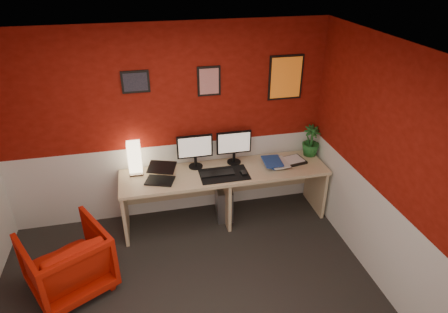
% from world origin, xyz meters
% --- Properties ---
extents(ground, '(4.00, 3.50, 0.01)m').
position_xyz_m(ground, '(0.00, 0.00, 0.00)').
color(ground, black).
rests_on(ground, ground).
extents(ceiling, '(4.00, 3.50, 0.01)m').
position_xyz_m(ceiling, '(0.00, 0.00, 2.50)').
color(ceiling, white).
rests_on(ceiling, ground).
extents(wall_back, '(4.00, 0.01, 2.50)m').
position_xyz_m(wall_back, '(0.00, 1.75, 1.25)').
color(wall_back, maroon).
rests_on(wall_back, ground).
extents(wall_right, '(0.01, 3.50, 2.50)m').
position_xyz_m(wall_right, '(2.00, 0.00, 1.25)').
color(wall_right, maroon).
rests_on(wall_right, ground).
extents(wainscot_back, '(4.00, 0.01, 1.00)m').
position_xyz_m(wainscot_back, '(0.00, 1.75, 0.50)').
color(wainscot_back, silver).
rests_on(wainscot_back, ground).
extents(wainscot_right, '(0.01, 3.50, 1.00)m').
position_xyz_m(wainscot_right, '(2.00, 0.00, 0.50)').
color(wainscot_right, silver).
rests_on(wainscot_right, ground).
extents(desk, '(2.60, 0.65, 0.73)m').
position_xyz_m(desk, '(0.65, 1.41, 0.36)').
color(desk, tan).
rests_on(desk, ground).
extents(shoji_lamp, '(0.16, 0.16, 0.40)m').
position_xyz_m(shoji_lamp, '(-0.43, 1.60, 0.93)').
color(shoji_lamp, '#FFE5B2').
rests_on(shoji_lamp, desk).
extents(laptop, '(0.39, 0.33, 0.22)m').
position_xyz_m(laptop, '(-0.16, 1.34, 0.84)').
color(laptop, black).
rests_on(laptop, desk).
extents(monitor_left, '(0.45, 0.06, 0.58)m').
position_xyz_m(monitor_left, '(0.32, 1.59, 1.02)').
color(monitor_left, black).
rests_on(monitor_left, desk).
extents(monitor_right, '(0.45, 0.06, 0.58)m').
position_xyz_m(monitor_right, '(0.82, 1.60, 1.02)').
color(monitor_right, black).
rests_on(monitor_right, desk).
extents(desk_mat, '(0.60, 0.38, 0.01)m').
position_xyz_m(desk_mat, '(0.63, 1.33, 0.73)').
color(desk_mat, black).
rests_on(desk_mat, desk).
extents(keyboard, '(0.42, 0.14, 0.02)m').
position_xyz_m(keyboard, '(0.55, 1.35, 0.74)').
color(keyboard, black).
rests_on(keyboard, desk_mat).
extents(mouse, '(0.06, 0.10, 0.03)m').
position_xyz_m(mouse, '(0.86, 1.27, 0.75)').
color(mouse, black).
rests_on(mouse, desk_mat).
extents(book_bottom, '(0.26, 0.33, 0.03)m').
position_xyz_m(book_bottom, '(1.23, 1.43, 0.74)').
color(book_bottom, '#204495').
rests_on(book_bottom, desk).
extents(book_middle, '(0.24, 0.31, 0.02)m').
position_xyz_m(book_middle, '(1.25, 1.39, 0.77)').
color(book_middle, silver).
rests_on(book_middle, book_bottom).
extents(book_top, '(0.25, 0.32, 0.03)m').
position_xyz_m(book_top, '(1.16, 1.41, 0.79)').
color(book_top, '#204495').
rests_on(book_top, book_middle).
extents(zen_tray, '(0.39, 0.31, 0.03)m').
position_xyz_m(zen_tray, '(1.55, 1.44, 0.74)').
color(zen_tray, black).
rests_on(zen_tray, desk).
extents(potted_plant, '(0.25, 0.25, 0.42)m').
position_xyz_m(potted_plant, '(1.87, 1.58, 0.94)').
color(potted_plant, '#19591E').
rests_on(potted_plant, desk).
extents(pc_tower, '(0.25, 0.47, 0.45)m').
position_xyz_m(pc_tower, '(0.66, 1.50, 0.23)').
color(pc_tower, '#99999E').
rests_on(pc_tower, ground).
extents(armchair, '(1.04, 1.05, 0.71)m').
position_xyz_m(armchair, '(-1.19, 0.60, 0.35)').
color(armchair, '#A61707').
rests_on(armchair, ground).
extents(art_left, '(0.32, 0.02, 0.26)m').
position_xyz_m(art_left, '(-0.32, 1.74, 1.85)').
color(art_left, black).
rests_on(art_left, wall_back).
extents(art_center, '(0.28, 0.02, 0.36)m').
position_xyz_m(art_center, '(0.54, 1.74, 1.80)').
color(art_center, red).
rests_on(art_center, wall_back).
extents(art_right, '(0.44, 0.02, 0.56)m').
position_xyz_m(art_right, '(1.51, 1.74, 1.78)').
color(art_right, orange).
rests_on(art_right, wall_back).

